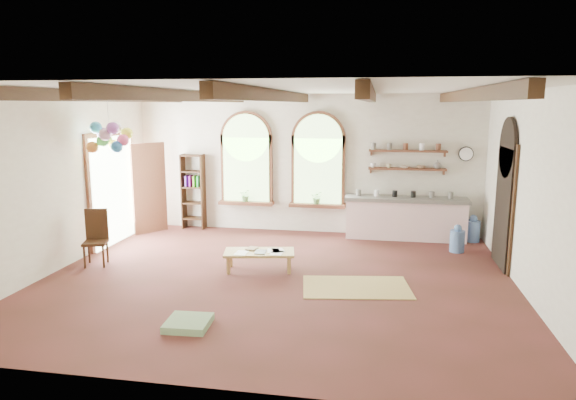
% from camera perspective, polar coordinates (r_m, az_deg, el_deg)
% --- Properties ---
extents(floor, '(8.00, 8.00, 0.00)m').
position_cam_1_polar(floor, '(8.93, -1.31, -8.81)').
color(floor, '#5E2A26').
rests_on(floor, ground).
extents(ceiling_beams, '(6.20, 6.80, 0.18)m').
position_cam_1_polar(ceiling_beams, '(8.42, -1.40, 11.50)').
color(ceiling_beams, '#392612').
rests_on(ceiling_beams, ceiling).
extents(window_left, '(1.30, 0.28, 2.20)m').
position_cam_1_polar(window_left, '(12.15, -4.65, 4.25)').
color(window_left, brown).
rests_on(window_left, floor).
extents(window_right, '(1.30, 0.28, 2.20)m').
position_cam_1_polar(window_right, '(11.84, 3.36, 4.10)').
color(window_right, brown).
rests_on(window_right, floor).
extents(left_doorway, '(0.10, 1.90, 2.50)m').
position_cam_1_polar(left_doorway, '(11.66, -18.91, 1.05)').
color(left_doorway, brown).
rests_on(left_doorway, floor).
extents(right_doorway, '(0.10, 1.30, 2.40)m').
position_cam_1_polar(right_doorway, '(10.19, 22.81, -0.80)').
color(right_doorway, black).
rests_on(right_doorway, floor).
extents(kitchen_counter, '(2.68, 0.62, 0.94)m').
position_cam_1_polar(kitchen_counter, '(11.74, 12.91, -1.93)').
color(kitchen_counter, white).
rests_on(kitchen_counter, floor).
extents(wall_shelf_lower, '(1.70, 0.24, 0.04)m').
position_cam_1_polar(wall_shelf_lower, '(11.74, 13.08, 3.38)').
color(wall_shelf_lower, brown).
rests_on(wall_shelf_lower, wall_back).
extents(wall_shelf_upper, '(1.70, 0.24, 0.04)m').
position_cam_1_polar(wall_shelf_upper, '(11.70, 13.16, 5.33)').
color(wall_shelf_upper, brown).
rests_on(wall_shelf_upper, wall_back).
extents(wall_clock, '(0.32, 0.04, 0.32)m').
position_cam_1_polar(wall_clock, '(11.90, 19.17, 4.87)').
color(wall_clock, black).
rests_on(wall_clock, wall_back).
extents(bookshelf, '(0.53, 0.32, 1.80)m').
position_cam_1_polar(bookshelf, '(12.54, -10.48, 0.93)').
color(bookshelf, '#392612').
rests_on(bookshelf, floor).
extents(coffee_table, '(1.34, 0.79, 0.36)m').
position_cam_1_polar(coffee_table, '(9.32, -3.21, -5.95)').
color(coffee_table, tan).
rests_on(coffee_table, floor).
extents(side_chair, '(0.52, 0.52, 1.04)m').
position_cam_1_polar(side_chair, '(10.27, -20.54, -5.14)').
color(side_chair, '#392612').
rests_on(side_chair, floor).
extents(floor_mat, '(1.88, 1.32, 0.02)m').
position_cam_1_polar(floor_mat, '(8.62, 7.59, -9.57)').
color(floor_mat, tan).
rests_on(floor_mat, floor).
extents(floor_cushion, '(0.60, 0.60, 0.10)m').
position_cam_1_polar(floor_cushion, '(7.26, -11.02, -13.29)').
color(floor_cushion, gray).
rests_on(floor_cushion, floor).
extents(water_jug_a, '(0.31, 0.31, 0.60)m').
position_cam_1_polar(water_jug_a, '(11.95, 19.83, -3.15)').
color(water_jug_a, '#5379B3').
rests_on(water_jug_a, floor).
extents(water_jug_b, '(0.30, 0.30, 0.57)m').
position_cam_1_polar(water_jug_b, '(11.02, 18.29, -4.24)').
color(water_jug_b, '#5379B3').
rests_on(water_jug_b, floor).
extents(balloon_cluster, '(0.73, 0.73, 1.15)m').
position_cam_1_polar(balloon_cluster, '(10.42, -19.21, 6.62)').
color(balloon_cluster, white).
rests_on(balloon_cluster, floor).
extents(table_book, '(0.22, 0.29, 0.02)m').
position_cam_1_polar(table_book, '(9.48, -4.52, -5.34)').
color(table_book, olive).
rests_on(table_book, coffee_table).
extents(tablet, '(0.21, 0.29, 0.01)m').
position_cam_1_polar(tablet, '(9.24, -3.07, -5.79)').
color(tablet, black).
rests_on(tablet, coffee_table).
extents(potted_plant_left, '(0.27, 0.23, 0.30)m').
position_cam_1_polar(potted_plant_left, '(12.16, -4.73, 0.53)').
color(potted_plant_left, '#598C4C').
rests_on(potted_plant_left, window_left).
extents(potted_plant_right, '(0.27, 0.23, 0.30)m').
position_cam_1_polar(potted_plant_right, '(11.85, 3.25, 0.28)').
color(potted_plant_right, '#598C4C').
rests_on(potted_plant_right, window_right).
extents(shelf_cup_a, '(0.12, 0.10, 0.10)m').
position_cam_1_polar(shelf_cup_a, '(11.71, 9.43, 3.84)').
color(shelf_cup_a, white).
rests_on(shelf_cup_a, wall_shelf_lower).
extents(shelf_cup_b, '(0.10, 0.10, 0.09)m').
position_cam_1_polar(shelf_cup_b, '(11.72, 11.14, 3.77)').
color(shelf_cup_b, beige).
rests_on(shelf_cup_b, wall_shelf_lower).
extents(shelf_bowl_a, '(0.22, 0.22, 0.05)m').
position_cam_1_polar(shelf_bowl_a, '(11.73, 12.85, 3.62)').
color(shelf_bowl_a, beige).
rests_on(shelf_bowl_a, wall_shelf_lower).
extents(shelf_bowl_b, '(0.20, 0.20, 0.06)m').
position_cam_1_polar(shelf_bowl_b, '(11.75, 14.56, 3.58)').
color(shelf_bowl_b, '#8C664C').
rests_on(shelf_bowl_b, wall_shelf_lower).
extents(shelf_vase, '(0.18, 0.18, 0.19)m').
position_cam_1_polar(shelf_vase, '(11.78, 16.27, 3.82)').
color(shelf_vase, slate).
rests_on(shelf_vase, wall_shelf_lower).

